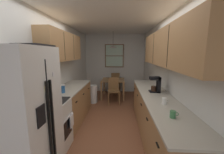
{
  "coord_description": "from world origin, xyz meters",
  "views": [
    {
      "loc": [
        0.25,
        -2.69,
        1.74
      ],
      "look_at": [
        0.02,
        1.18,
        1.08
      ],
      "focal_mm": 22.44,
      "sensor_mm": 36.0,
      "label": 1
    }
  ],
  "objects_px": {
    "stove_range": "(49,126)",
    "coffee_maker": "(156,84)",
    "mug_spare": "(173,114)",
    "mug_by_coffeemaker": "(164,101)",
    "microwave_over_range": "(36,55)",
    "storage_canister": "(62,89)",
    "dining_chair_far": "(115,82)",
    "dining_chair_near": "(114,89)",
    "dining_table": "(113,82)",
    "trash_bin": "(93,94)",
    "refrigerator": "(21,123)"
  },
  "relations": [
    {
      "from": "dining_chair_near",
      "to": "storage_canister",
      "type": "height_order",
      "value": "storage_canister"
    },
    {
      "from": "storage_canister",
      "to": "mug_spare",
      "type": "bearing_deg",
      "value": -28.93
    },
    {
      "from": "dining_table",
      "to": "trash_bin",
      "type": "bearing_deg",
      "value": -135.13
    },
    {
      "from": "coffee_maker",
      "to": "storage_canister",
      "type": "bearing_deg",
      "value": -175.1
    },
    {
      "from": "microwave_over_range",
      "to": "storage_canister",
      "type": "xyz_separation_m",
      "value": [
        0.11,
        0.64,
        -0.72
      ]
    },
    {
      "from": "dining_chair_near",
      "to": "trash_bin",
      "type": "height_order",
      "value": "dining_chair_near"
    },
    {
      "from": "stove_range",
      "to": "dining_table",
      "type": "relative_size",
      "value": 1.23
    },
    {
      "from": "dining_chair_far",
      "to": "dining_chair_near",
      "type": "bearing_deg",
      "value": -90.1
    },
    {
      "from": "dining_table",
      "to": "dining_chair_far",
      "type": "height_order",
      "value": "dining_chair_far"
    },
    {
      "from": "coffee_maker",
      "to": "mug_by_coffeemaker",
      "type": "xyz_separation_m",
      "value": [
        -0.04,
        -0.74,
        -0.12
      ]
    },
    {
      "from": "mug_spare",
      "to": "dining_chair_far",
      "type": "bearing_deg",
      "value": 102.13
    },
    {
      "from": "refrigerator",
      "to": "dining_table",
      "type": "xyz_separation_m",
      "value": [
        0.91,
        3.9,
        -0.3
      ]
    },
    {
      "from": "stove_range",
      "to": "coffee_maker",
      "type": "distance_m",
      "value": 2.27
    },
    {
      "from": "stove_range",
      "to": "dining_chair_far",
      "type": "distance_m",
      "value": 3.98
    },
    {
      "from": "dining_chair_near",
      "to": "mug_spare",
      "type": "bearing_deg",
      "value": -72.74
    },
    {
      "from": "microwave_over_range",
      "to": "dining_table",
      "type": "height_order",
      "value": "microwave_over_range"
    },
    {
      "from": "dining_table",
      "to": "refrigerator",
      "type": "bearing_deg",
      "value": -103.14
    },
    {
      "from": "microwave_over_range",
      "to": "dining_chair_far",
      "type": "xyz_separation_m",
      "value": [
        1.14,
        3.84,
        -1.21
      ]
    },
    {
      "from": "coffee_maker",
      "to": "mug_by_coffeemaker",
      "type": "bearing_deg",
      "value": -93.44
    },
    {
      "from": "stove_range",
      "to": "dining_chair_far",
      "type": "height_order",
      "value": "stove_range"
    },
    {
      "from": "mug_spare",
      "to": "microwave_over_range",
      "type": "bearing_deg",
      "value": 167.86
    },
    {
      "from": "refrigerator",
      "to": "mug_by_coffeemaker",
      "type": "distance_m",
      "value": 2.09
    },
    {
      "from": "dining_chair_near",
      "to": "mug_by_coffeemaker",
      "type": "bearing_deg",
      "value": -68.56
    },
    {
      "from": "dining_table",
      "to": "trash_bin",
      "type": "height_order",
      "value": "dining_table"
    },
    {
      "from": "microwave_over_range",
      "to": "dining_chair_near",
      "type": "xyz_separation_m",
      "value": [
        1.14,
        2.53,
        -1.21
      ]
    },
    {
      "from": "stove_range",
      "to": "mug_by_coffeemaker",
      "type": "height_order",
      "value": "stove_range"
    },
    {
      "from": "refrigerator",
      "to": "mug_spare",
      "type": "xyz_separation_m",
      "value": [
        1.89,
        0.28,
        0.04
      ]
    },
    {
      "from": "dining_table",
      "to": "microwave_over_range",
      "type": "bearing_deg",
      "value": -108.74
    },
    {
      "from": "mug_by_coffeemaker",
      "to": "mug_spare",
      "type": "bearing_deg",
      "value": -94.71
    },
    {
      "from": "dining_table",
      "to": "mug_by_coffeemaker",
      "type": "relative_size",
      "value": 8.01
    },
    {
      "from": "microwave_over_range",
      "to": "coffee_maker",
      "type": "relative_size",
      "value": 1.81
    },
    {
      "from": "coffee_maker",
      "to": "refrigerator",
      "type": "bearing_deg",
      "value": -142.28
    },
    {
      "from": "stove_range",
      "to": "storage_canister",
      "type": "bearing_deg",
      "value": 90.5
    },
    {
      "from": "stove_range",
      "to": "mug_spare",
      "type": "relative_size",
      "value": 9.77
    },
    {
      "from": "stove_range",
      "to": "coffee_maker",
      "type": "height_order",
      "value": "coffee_maker"
    },
    {
      "from": "stove_range",
      "to": "mug_by_coffeemaker",
      "type": "bearing_deg",
      "value": 2.0
    },
    {
      "from": "trash_bin",
      "to": "mug_by_coffeemaker",
      "type": "distance_m",
      "value": 3.04
    },
    {
      "from": "dining_table",
      "to": "dining_chair_far",
      "type": "bearing_deg",
      "value": 85.06
    },
    {
      "from": "dining_table",
      "to": "mug_spare",
      "type": "relative_size",
      "value": 7.96
    },
    {
      "from": "mug_by_coffeemaker",
      "to": "coffee_maker",
      "type": "bearing_deg",
      "value": 86.56
    },
    {
      "from": "mug_by_coffeemaker",
      "to": "microwave_over_range",
      "type": "bearing_deg",
      "value": -178.11
    },
    {
      "from": "storage_canister",
      "to": "mug_by_coffeemaker",
      "type": "bearing_deg",
      "value": -15.85
    },
    {
      "from": "mug_by_coffeemaker",
      "to": "dining_chair_near",
      "type": "bearing_deg",
      "value": 111.44
    },
    {
      "from": "stove_range",
      "to": "storage_canister",
      "type": "distance_m",
      "value": 0.82
    },
    {
      "from": "dining_chair_far",
      "to": "trash_bin",
      "type": "height_order",
      "value": "dining_chair_far"
    },
    {
      "from": "dining_chair_near",
      "to": "trash_bin",
      "type": "relative_size",
      "value": 1.43
    },
    {
      "from": "mug_spare",
      "to": "dining_table",
      "type": "bearing_deg",
      "value": 105.09
    },
    {
      "from": "trash_bin",
      "to": "storage_canister",
      "type": "bearing_deg",
      "value": -99.07
    },
    {
      "from": "mug_spare",
      "to": "mug_by_coffeemaker",
      "type": "bearing_deg",
      "value": 85.29
    },
    {
      "from": "dining_chair_near",
      "to": "trash_bin",
      "type": "xyz_separation_m",
      "value": [
        -0.73,
        -0.01,
        -0.18
      ]
    }
  ]
}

